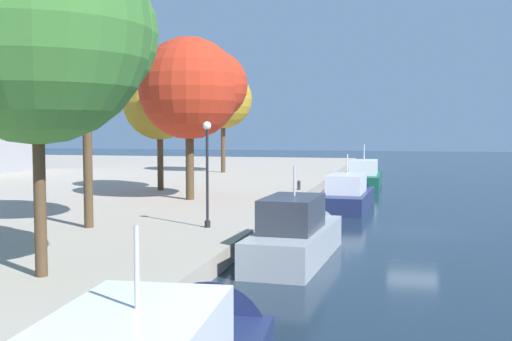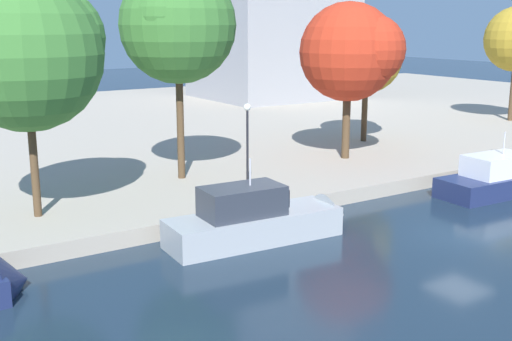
{
  "view_description": "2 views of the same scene",
  "coord_description": "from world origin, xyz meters",
  "views": [
    {
      "loc": [
        -32.84,
        0.71,
        5.26
      ],
      "look_at": [
        -0.85,
        7.94,
        3.02
      ],
      "focal_mm": 44.8,
      "sensor_mm": 36.0,
      "label": 1
    },
    {
      "loc": [
        -22.83,
        -18.08,
        9.52
      ],
      "look_at": [
        -6.35,
        7.29,
        2.49
      ],
      "focal_mm": 45.14,
      "sensor_mm": 36.0,
      "label": 2
    }
  ],
  "objects": [
    {
      "name": "tree_3",
      "position": [
        4.7,
        13.08,
        7.67
      ],
      "size": [
        6.26,
        6.59,
        9.99
      ],
      "color": "#4C3823",
      "rests_on": "dock_promenade"
    },
    {
      "name": "tree_0",
      "position": [
        -6.93,
        14.13,
        9.37
      ],
      "size": [
        6.39,
        6.39,
        11.75
      ],
      "color": "#4C3823",
      "rests_on": "dock_promenade"
    },
    {
      "name": "ground_plane",
      "position": [
        0.0,
        0.0,
        0.0
      ],
      "size": [
        220.0,
        220.0,
        0.0
      ],
      "primitive_type": "plane",
      "color": "#192838"
    },
    {
      "name": "motor_yacht_1",
      "position": [
        -7.64,
        4.67,
        0.8
      ],
      "size": [
        9.03,
        2.93,
        4.45
      ],
      "rotation": [
        0.0,
        0.0,
        -0.06
      ],
      "color": "#9EA3A8",
      "rests_on": "ground_plane"
    },
    {
      "name": "dock_promenade",
      "position": [
        0.0,
        34.44,
        0.39
      ],
      "size": [
        120.0,
        55.0,
        0.78
      ],
      "primitive_type": "cube",
      "color": "#A39989",
      "rests_on": "ground_plane"
    },
    {
      "name": "tree_4",
      "position": [
        9.84,
        17.28,
        6.96
      ],
      "size": [
        5.43,
        5.19,
        8.77
      ],
      "color": "#4C3823",
      "rests_on": "dock_promenade"
    },
    {
      "name": "mooring_bollard_0",
      "position": [
        12.09,
        7.72,
        1.15
      ],
      "size": [
        0.25,
        0.25,
        0.69
      ],
      "color": "#2D2D33",
      "rests_on": "dock_promenade"
    },
    {
      "name": "tree_1",
      "position": [
        -15.62,
        11.28,
        8.25
      ],
      "size": [
        7.01,
        6.8,
        10.75
      ],
      "color": "#4C3823",
      "rests_on": "dock_promenade"
    },
    {
      "name": "motor_yacht_2",
      "position": [
        8.84,
        3.93,
        0.63
      ],
      "size": [
        9.48,
        3.09,
        4.46
      ],
      "rotation": [
        0.0,
        0.0,
        -0.05
      ],
      "color": "navy",
      "rests_on": "ground_plane"
    },
    {
      "name": "lamp_post",
      "position": [
        -5.72,
        9.07,
        3.54
      ],
      "size": [
        0.37,
        0.37,
        4.73
      ],
      "color": "black",
      "rests_on": "dock_promenade"
    }
  ]
}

